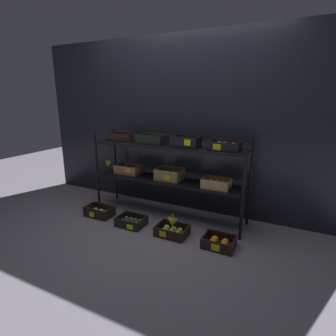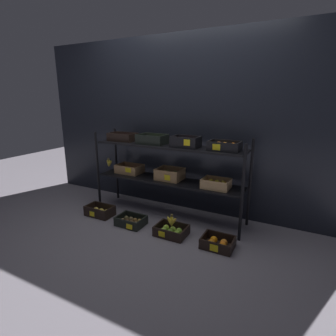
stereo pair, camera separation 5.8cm
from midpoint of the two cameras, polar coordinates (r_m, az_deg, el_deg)
name	(u,v)px [view 2 (the right image)]	position (r m, az deg, el deg)	size (l,w,h in m)	color
ground_plane	(168,215)	(3.46, 0.49, -10.05)	(10.00, 10.00, 0.00)	slate
storefront_wall	(182,125)	(3.51, 3.50, 9.08)	(4.29, 0.12, 2.21)	black
display_rack	(169,161)	(3.23, 0.67, 1.51)	(2.00, 0.42, 1.03)	black
crate_ground_apple_gold	(100,212)	(3.54, -13.88, -9.04)	(0.35, 0.22, 0.13)	black
crate_ground_kiwi	(131,221)	(3.23, -7.39, -11.26)	(0.33, 0.25, 0.11)	black
crate_ground_apple_green	(171,231)	(2.99, 1.28, -13.36)	(0.34, 0.26, 0.11)	black
crate_ground_orange	(218,243)	(2.83, 11.19, -15.49)	(0.32, 0.25, 0.11)	black
banana_bunch_loose	(172,221)	(2.93, 1.37, -11.26)	(0.13, 0.05, 0.14)	brown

